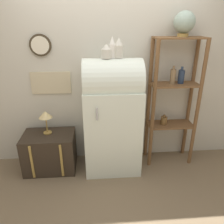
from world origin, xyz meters
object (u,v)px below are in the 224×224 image
at_px(suitcase_trunk, 50,152).
at_px(vase_center, 113,48).
at_px(globe, 184,22).
at_px(refrigerator, 112,116).
at_px(desk_lamp, 45,116).
at_px(vase_left, 106,52).
at_px(vase_right, 119,49).

bearing_deg(suitcase_trunk, vase_center, -0.20).
bearing_deg(globe, refrigerator, -172.33).
distance_m(refrigerator, suitcase_trunk, 1.02).
relative_size(refrigerator, desk_lamp, 4.76).
bearing_deg(vase_center, vase_left, -163.66).
relative_size(suitcase_trunk, vase_right, 3.00).
xyz_separation_m(refrigerator, suitcase_trunk, (-0.87, 0.02, -0.52)).
distance_m(vase_left, vase_right, 0.15).
height_order(suitcase_trunk, vase_center, vase_center).
height_order(refrigerator, globe, globe).
bearing_deg(vase_center, refrigerator, -107.55).
distance_m(vase_center, desk_lamp, 1.24).
height_order(refrigerator, suitcase_trunk, refrigerator).
xyz_separation_m(refrigerator, vase_left, (-0.07, -0.01, 0.83)).
relative_size(vase_left, vase_center, 0.66).
bearing_deg(refrigerator, globe, 7.67).
height_order(vase_left, vase_right, vase_right).
bearing_deg(vase_right, vase_center, 179.42).
relative_size(refrigerator, vase_left, 9.32).
distance_m(refrigerator, vase_right, 0.86).
xyz_separation_m(globe, vase_left, (-0.95, -0.13, -0.31)).
relative_size(globe, desk_lamp, 0.91).
relative_size(vase_right, desk_lamp, 0.71).
xyz_separation_m(suitcase_trunk, vase_left, (0.80, -0.03, 1.35)).
bearing_deg(globe, suitcase_trunk, -176.68).
distance_m(globe, vase_right, 0.85).
relative_size(globe, vase_right, 1.29).
xyz_separation_m(vase_left, desk_lamp, (-0.81, 0.07, -0.82)).
bearing_deg(globe, vase_left, -172.36).
bearing_deg(vase_left, desk_lamp, 174.70).
height_order(globe, desk_lamp, globe).
relative_size(refrigerator, suitcase_trunk, 2.24).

